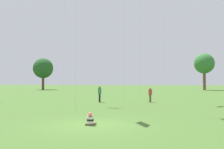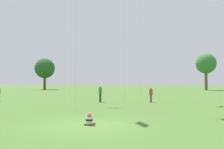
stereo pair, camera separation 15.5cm
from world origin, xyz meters
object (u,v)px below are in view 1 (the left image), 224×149
(person_standing_1, at_px, (150,94))
(person_standing_7, at_px, (100,93))
(distant_tree_0, at_px, (204,64))
(distant_tree_1, at_px, (43,68))
(seated_toddler, at_px, (90,120))

(person_standing_1, xyz_separation_m, person_standing_7, (-5.30, -0.83, 0.11))
(distant_tree_0, height_order, distant_tree_1, distant_tree_0)
(person_standing_1, height_order, person_standing_7, person_standing_7)
(person_standing_7, bearing_deg, distant_tree_1, -91.19)
(seated_toddler, height_order, person_standing_1, person_standing_1)
(person_standing_7, bearing_deg, seated_toddler, 67.79)
(seated_toddler, distance_m, distant_tree_1, 61.01)
(distant_tree_1, bearing_deg, seated_toddler, -63.46)
(seated_toddler, xyz_separation_m, person_standing_7, (-2.64, 14.31, 0.78))
(seated_toddler, bearing_deg, distant_tree_1, 120.70)
(person_standing_7, distance_m, distant_tree_1, 47.20)
(seated_toddler, height_order, distant_tree_0, distant_tree_0)
(seated_toddler, relative_size, distant_tree_0, 0.07)
(person_standing_1, distance_m, distant_tree_0, 43.94)
(person_standing_1, bearing_deg, distant_tree_0, -79.73)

